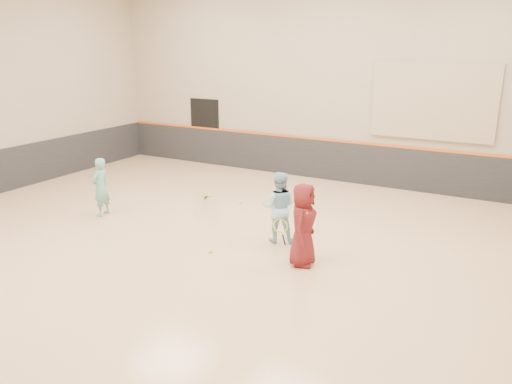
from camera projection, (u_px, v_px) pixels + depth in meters
The scene contains 13 objects.
room at pixel (223, 210), 9.91m from camera, with size 15.04×12.04×6.22m.
wainscot_back at pixel (330, 160), 14.98m from camera, with size 14.90×0.04×1.20m, color #232326.
accent_stripe at pixel (330, 140), 14.80m from camera, with size 14.90×0.03×0.06m, color #D85914.
acoustic_panel at pixel (433, 102), 13.14m from camera, with size 3.20×0.08×2.00m, color tan.
doorway at pixel (205, 132), 16.92m from camera, with size 1.10×0.05×2.20m, color black.
girl at pixel (101, 187), 11.86m from camera, with size 0.51×0.34×1.41m, color #65AFA4.
instructor at pixel (279, 207), 10.27m from camera, with size 0.73×0.57×1.49m, color #9BCEF1.
young_man at pixel (303, 225), 9.16m from camera, with size 0.77×0.50×1.58m, color maroon.
held_racket at pixel (280, 226), 9.95m from camera, with size 0.52×0.52×0.51m, color #C0E231, non-canonical shape.
spare_racket at pixel (208, 193), 13.55m from camera, with size 0.76×0.76×0.13m, color #A6BB29, non-canonical shape.
ball_under_racket at pixel (210, 252), 9.86m from camera, with size 0.07×0.07×0.07m, color yellow.
ball_in_hand at pixel (307, 213), 8.91m from camera, with size 0.07×0.07×0.07m, color gold.
ball_beside_spare at pixel (240, 203), 12.87m from camera, with size 0.07×0.07×0.07m, color #D6E635.
Camera 1 is at (5.07, -7.93, 4.00)m, focal length 35.00 mm.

